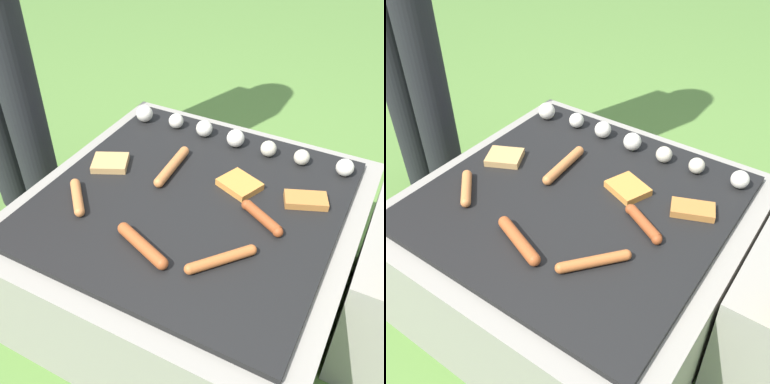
# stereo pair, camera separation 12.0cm
# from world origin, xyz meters

# --- Properties ---
(ground_plane) EXTENTS (14.00, 14.00, 0.00)m
(ground_plane) POSITION_xyz_m (0.00, 0.00, 0.00)
(ground_plane) COLOR #567F38
(grill) EXTENTS (0.88, 0.88, 0.38)m
(grill) POSITION_xyz_m (0.00, 0.00, 0.19)
(grill) COLOR gray
(grill) RESTS_ON ground_plane
(sausage_front_center) EXTENTS (0.11, 0.12, 0.03)m
(sausage_front_center) POSITION_xyz_m (-0.27, -0.16, 0.39)
(sausage_front_center) COLOR #C6753D
(sausage_front_center) RESTS_ON grill
(sausage_front_right) EXTENTS (0.17, 0.09, 0.03)m
(sausage_front_right) POSITION_xyz_m (-0.01, -0.23, 0.39)
(sausage_front_right) COLOR #A34C23
(sausage_front_right) RESTS_ON grill
(sausage_back_center) EXTENTS (0.13, 0.09, 0.03)m
(sausage_back_center) POSITION_xyz_m (0.20, -0.00, 0.39)
(sausage_back_center) COLOR #93421E
(sausage_back_center) RESTS_ON grill
(sausage_back_right) EXTENTS (0.04, 0.20, 0.03)m
(sausage_back_right) POSITION_xyz_m (-0.11, 0.08, 0.39)
(sausage_back_right) COLOR #C6753D
(sausage_back_right) RESTS_ON grill
(sausage_mid_right) EXTENTS (0.13, 0.15, 0.03)m
(sausage_mid_right) POSITION_xyz_m (0.17, -0.18, 0.39)
(sausage_mid_right) COLOR #B7602D
(sausage_mid_right) RESTS_ON grill
(bread_slice_left) EXTENTS (0.13, 0.12, 0.02)m
(bread_slice_left) POSITION_xyz_m (0.10, 0.10, 0.39)
(bread_slice_left) COLOR #D18438
(bread_slice_left) RESTS_ON grill
(bread_slice_center) EXTENTS (0.13, 0.12, 0.02)m
(bread_slice_center) POSITION_xyz_m (-0.28, 0.02, 0.39)
(bread_slice_center) COLOR tan
(bread_slice_center) RESTS_ON grill
(bread_slice_right) EXTENTS (0.13, 0.10, 0.02)m
(bread_slice_right) POSITION_xyz_m (0.28, 0.12, 0.39)
(bread_slice_right) COLOR #B27033
(bread_slice_right) RESTS_ON grill
(mushroom_row) EXTENTS (0.73, 0.07, 0.06)m
(mushroom_row) POSITION_xyz_m (-0.03, 0.30, 0.40)
(mushroom_row) COLOR silver
(mushroom_row) RESTS_ON grill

